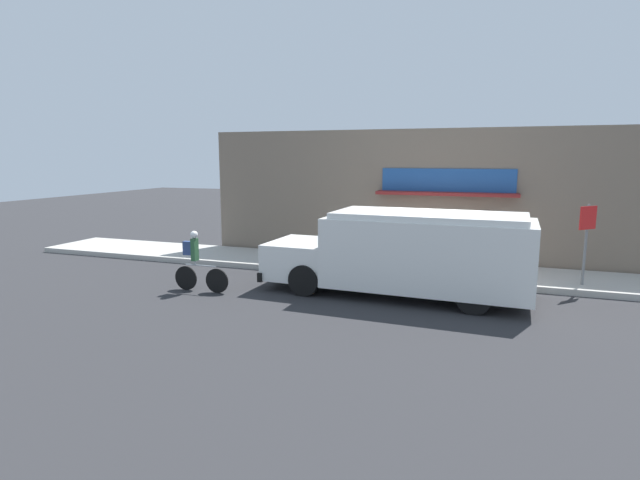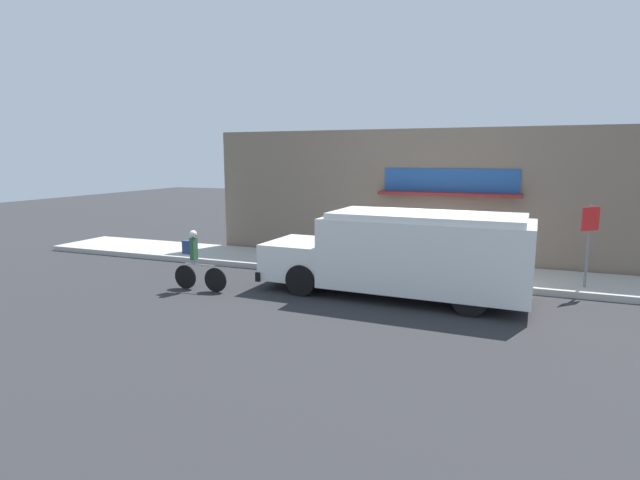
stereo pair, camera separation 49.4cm
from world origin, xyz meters
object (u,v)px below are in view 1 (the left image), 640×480
at_px(cyclist, 197,262).
at_px(trash_bin, 461,253).
at_px(school_bus, 408,253).
at_px(stop_sign_post, 587,231).

bearing_deg(cyclist, trash_bin, 33.54).
distance_m(school_bus, trash_bin, 3.16).
height_order(school_bus, cyclist, school_bus).
relative_size(cyclist, trash_bin, 1.69).
height_order(stop_sign_post, trash_bin, stop_sign_post).
bearing_deg(stop_sign_post, trash_bin, 162.99).
bearing_deg(stop_sign_post, cyclist, -160.61).
distance_m(school_bus, cyclist, 5.46).
xyz_separation_m(school_bus, cyclist, (-5.27, -1.40, -0.35)).
distance_m(stop_sign_post, trash_bin, 3.44).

